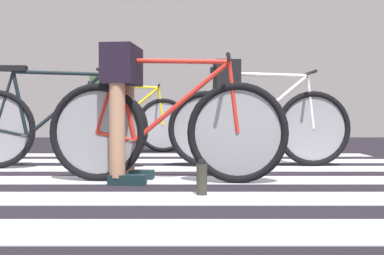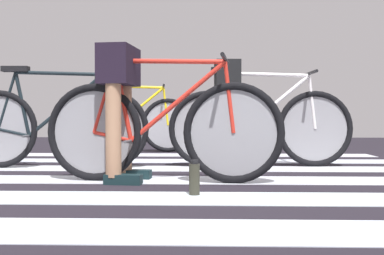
{
  "view_description": "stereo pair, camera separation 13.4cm",
  "coord_description": "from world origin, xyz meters",
  "px_view_note": "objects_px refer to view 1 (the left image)",
  "views": [
    {
      "loc": [
        0.38,
        -3.69,
        0.49
      ],
      "look_at": [
        0.4,
        0.09,
        0.41
      ],
      "focal_mm": 44.01,
      "sensor_mm": 36.0,
      "label": 1
    },
    {
      "loc": [
        0.52,
        -3.69,
        0.49
      ],
      "look_at": [
        0.4,
        0.09,
        0.41
      ],
      "focal_mm": 44.01,
      "sensor_mm": 36.0,
      "label": 2
    }
  ],
  "objects_px": {
    "bicycle_3_of_4": "(258,126)",
    "bicycle_2_of_4": "(50,126)",
    "bicycle_1_of_4": "(164,129)",
    "cyclist_4_of_4": "(98,102)",
    "cyclist_3_of_4": "(225,99)",
    "water_bottle": "(200,179)",
    "bicycle_4_of_4": "(122,123)",
    "cyclist_1_of_4": "(121,94)"
  },
  "relations": [
    {
      "from": "bicycle_4_of_4",
      "to": "bicycle_1_of_4",
      "type": "bearing_deg",
      "value": -82.16
    },
    {
      "from": "cyclist_4_of_4",
      "to": "bicycle_3_of_4",
      "type": "bearing_deg",
      "value": -49.45
    },
    {
      "from": "cyclist_4_of_4",
      "to": "bicycle_2_of_4",
      "type": "bearing_deg",
      "value": -98.09
    },
    {
      "from": "bicycle_2_of_4",
      "to": "bicycle_1_of_4",
      "type": "bearing_deg",
      "value": -41.77
    },
    {
      "from": "cyclist_1_of_4",
      "to": "cyclist_3_of_4",
      "type": "bearing_deg",
      "value": 57.05
    },
    {
      "from": "bicycle_1_of_4",
      "to": "bicycle_3_of_4",
      "type": "xyz_separation_m",
      "value": [
        0.83,
        1.06,
        0.0
      ]
    },
    {
      "from": "cyclist_1_of_4",
      "to": "bicycle_4_of_4",
      "type": "height_order",
      "value": "cyclist_1_of_4"
    },
    {
      "from": "bicycle_2_of_4",
      "to": "cyclist_1_of_4",
      "type": "bearing_deg",
      "value": -50.3
    },
    {
      "from": "bicycle_2_of_4",
      "to": "bicycle_3_of_4",
      "type": "height_order",
      "value": "same"
    },
    {
      "from": "cyclist_3_of_4",
      "to": "bicycle_4_of_4",
      "type": "distance_m",
      "value": 2.18
    },
    {
      "from": "bicycle_3_of_4",
      "to": "water_bottle",
      "type": "distance_m",
      "value": 1.74
    },
    {
      "from": "bicycle_1_of_4",
      "to": "cyclist_4_of_4",
      "type": "xyz_separation_m",
      "value": [
        -1.01,
        2.8,
        0.28
      ]
    },
    {
      "from": "bicycle_2_of_4",
      "to": "cyclist_4_of_4",
      "type": "bearing_deg",
      "value": 86.0
    },
    {
      "from": "bicycle_3_of_4",
      "to": "bicycle_4_of_4",
      "type": "bearing_deg",
      "value": 128.28
    },
    {
      "from": "cyclist_1_of_4",
      "to": "water_bottle",
      "type": "relative_size",
      "value": 4.6
    },
    {
      "from": "bicycle_4_of_4",
      "to": "cyclist_1_of_4",
      "type": "bearing_deg",
      "value": -88.07
    },
    {
      "from": "bicycle_4_of_4",
      "to": "cyclist_4_of_4",
      "type": "bearing_deg",
      "value": -180.0
    },
    {
      "from": "bicycle_2_of_4",
      "to": "bicycle_3_of_4",
      "type": "bearing_deg",
      "value": 2.97
    },
    {
      "from": "bicycle_3_of_4",
      "to": "cyclist_3_of_4",
      "type": "bearing_deg",
      "value": -180.0
    },
    {
      "from": "bicycle_1_of_4",
      "to": "water_bottle",
      "type": "xyz_separation_m",
      "value": [
        0.25,
        -0.55,
        -0.28
      ]
    },
    {
      "from": "cyclist_1_of_4",
      "to": "bicycle_2_of_4",
      "type": "bearing_deg",
      "value": 137.9
    },
    {
      "from": "cyclist_3_of_4",
      "to": "bicycle_3_of_4",
      "type": "bearing_deg",
      "value": 0.0
    },
    {
      "from": "cyclist_1_of_4",
      "to": "bicycle_4_of_4",
      "type": "relative_size",
      "value": 0.57
    },
    {
      "from": "bicycle_1_of_4",
      "to": "cyclist_3_of_4",
      "type": "relative_size",
      "value": 1.75
    },
    {
      "from": "cyclist_4_of_4",
      "to": "water_bottle",
      "type": "height_order",
      "value": "cyclist_4_of_4"
    },
    {
      "from": "cyclist_4_of_4",
      "to": "water_bottle",
      "type": "distance_m",
      "value": 3.63
    },
    {
      "from": "bicycle_2_of_4",
      "to": "cyclist_3_of_4",
      "type": "xyz_separation_m",
      "value": [
        1.6,
        0.15,
        0.26
      ]
    },
    {
      "from": "bicycle_1_of_4",
      "to": "cyclist_1_of_4",
      "type": "height_order",
      "value": "cyclist_1_of_4"
    },
    {
      "from": "water_bottle",
      "to": "bicycle_4_of_4",
      "type": "bearing_deg",
      "value": 105.73
    },
    {
      "from": "bicycle_3_of_4",
      "to": "bicycle_2_of_4",
      "type": "bearing_deg",
      "value": -177.61
    },
    {
      "from": "bicycle_4_of_4",
      "to": "cyclist_4_of_4",
      "type": "distance_m",
      "value": 0.42
    },
    {
      "from": "cyclist_4_of_4",
      "to": "water_bottle",
      "type": "bearing_deg",
      "value": -75.5
    },
    {
      "from": "bicycle_1_of_4",
      "to": "cyclist_4_of_4",
      "type": "relative_size",
      "value": 1.68
    },
    {
      "from": "bicycle_4_of_4",
      "to": "water_bottle",
      "type": "height_order",
      "value": "bicycle_4_of_4"
    },
    {
      "from": "bicycle_2_of_4",
      "to": "cyclist_4_of_4",
      "type": "distance_m",
      "value": 1.93
    },
    {
      "from": "bicycle_4_of_4",
      "to": "water_bottle",
      "type": "relative_size",
      "value": 8.11
    },
    {
      "from": "cyclist_3_of_4",
      "to": "cyclist_4_of_4",
      "type": "distance_m",
      "value": 2.33
    },
    {
      "from": "cyclist_1_of_4",
      "to": "bicycle_1_of_4",
      "type": "bearing_deg",
      "value": -0.0
    },
    {
      "from": "cyclist_3_of_4",
      "to": "bicycle_4_of_4",
      "type": "bearing_deg",
      "value": 121.81
    },
    {
      "from": "bicycle_1_of_4",
      "to": "bicycle_4_of_4",
      "type": "relative_size",
      "value": 1.0
    },
    {
      "from": "bicycle_1_of_4",
      "to": "cyclist_3_of_4",
      "type": "distance_m",
      "value": 1.2
    },
    {
      "from": "bicycle_1_of_4",
      "to": "bicycle_4_of_4",
      "type": "xyz_separation_m",
      "value": [
        -0.71,
        2.84,
        0.0
      ]
    }
  ]
}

